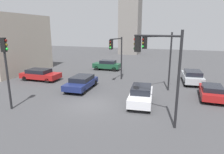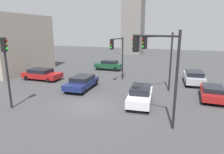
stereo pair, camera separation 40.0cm
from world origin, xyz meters
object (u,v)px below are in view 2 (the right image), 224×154
Objects in this scene: traffic_light_1 at (117,50)px; car_1 at (109,65)px; traffic_light_2 at (156,60)px; car_5 at (140,95)px; traffic_light_0 at (159,51)px; car_0 at (42,74)px; car_3 at (194,77)px; car_2 at (212,92)px; car_4 at (82,82)px; traffic_light_3 at (6,60)px.

traffic_light_1 reaches higher than car_1.
car_5 is (-1.54, 2.92, -3.37)m from traffic_light_2.
traffic_light_0 is 1.40× the size of car_1.
car_0 is 17.78m from car_3.
traffic_light_0 is 1.45× the size of car_2.
traffic_light_0 is 8.19m from car_4.
car_1 is at bearing -154.55° from car_5.
car_1 is at bearing 55.80° from car_0.
car_2 is 0.86× the size of car_3.
traffic_light_1 is (-4.91, 2.50, -0.32)m from traffic_light_0.
car_1 is 1.04× the size of car_2.
car_3 is (3.37, 4.77, -3.21)m from traffic_light_0.
traffic_light_2 is 10.79m from traffic_light_3.
car_1 is 0.89× the size of car_3.
car_1 reaches higher than car_2.
car_5 is at bearing 4.03° from traffic_light_3.
traffic_light_3 is at bearing -10.36° from traffic_light_0.
traffic_light_0 is at bearing 16.41° from traffic_light_3.
car_2 is at bearing 91.80° from car_4.
traffic_light_1 reaches higher than car_0.
car_5 is (9.14, 4.39, -2.98)m from traffic_light_3.
car_1 reaches higher than car_4.
car_0 is at bearing 99.49° from car_3.
car_0 is at bearing -112.42° from car_5.
car_3 is at bearing 116.19° from car_4.
traffic_light_0 reaches higher than car_0.
car_5 is (4.06, -5.93, -2.92)m from traffic_light_1.
traffic_light_0 is 1.22× the size of car_0.
traffic_light_0 is at bearing 159.26° from car_5.
traffic_light_1 is 0.95× the size of traffic_light_3.
traffic_light_1 is 7.76m from car_5.
car_2 is 12.17m from car_4.
car_0 is at bearing -108.14° from car_4.
car_3 is 1.04× the size of car_5.
car_0 is at bearing 88.87° from car_2.
traffic_light_3 reaches higher than car_2.
car_3 is at bearing 160.06° from car_1.
traffic_light_2 is 1.51× the size of car_2.
car_4 is (-10.74, -6.20, -0.07)m from car_3.
traffic_light_2 is 1.27× the size of car_0.
car_0 is at bearing 93.87° from traffic_light_3.
traffic_light_1 is 1.16× the size of car_5.
traffic_light_2 reaches higher than car_4.
traffic_light_0 is at bearing 132.48° from car_1.
car_4 is at bearing -15.82° from car_0.
car_1 is 15.87m from car_2.
car_1 is 14.21m from car_5.
traffic_light_3 is 9.39m from car_0.
car_5 is at bearing 119.89° from car_2.
traffic_light_2 reaches higher than traffic_light_3.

